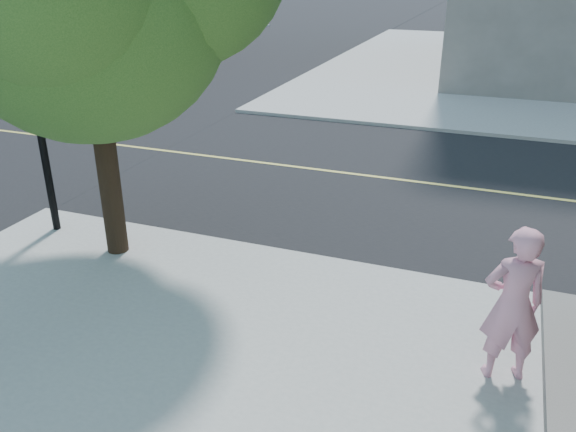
% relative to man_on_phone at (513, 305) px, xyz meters
% --- Properties ---
extents(ground, '(140.00, 140.00, 0.00)m').
position_rel_man_on_phone_xyz_m(ground, '(-7.92, 2.21, -1.12)').
color(ground, black).
rests_on(ground, ground).
extents(road_ew, '(140.00, 9.00, 0.01)m').
position_rel_man_on_phone_xyz_m(road_ew, '(-7.92, 6.71, -1.11)').
color(road_ew, black).
rests_on(road_ew, ground).
extents(sidewalk_nw, '(26.00, 25.00, 0.12)m').
position_rel_man_on_phone_xyz_m(sidewalk_nw, '(-30.92, 23.71, -1.06)').
color(sidewalk_nw, '#A7A7A5').
rests_on(sidewalk_nw, ground).
extents(man_on_phone, '(0.85, 0.69, 2.00)m').
position_rel_man_on_phone_xyz_m(man_on_phone, '(0.00, 0.00, 0.00)').
color(man_on_phone, pink).
rests_on(man_on_phone, sidewalk_se).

